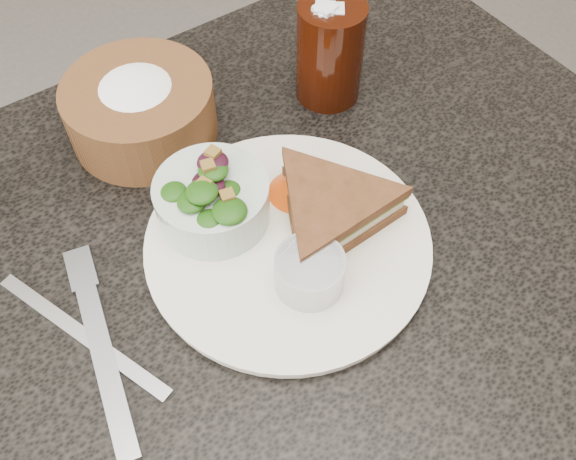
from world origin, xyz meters
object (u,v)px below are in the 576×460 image
at_px(dressing_ramekin, 310,272).
at_px(cola_glass, 330,48).
at_px(sandwich, 331,209).
at_px(bread_basket, 139,102).
at_px(dinner_plate, 288,243).
at_px(salad_bowl, 212,195).
at_px(dining_table, 257,389).

relative_size(dressing_ramekin, cola_glass, 0.50).
relative_size(sandwich, bread_basket, 0.97).
xyz_separation_m(dinner_plate, sandwich, (0.05, -0.01, 0.03)).
relative_size(dinner_plate, salad_bowl, 2.47).
xyz_separation_m(sandwich, bread_basket, (-0.09, 0.24, 0.01)).
xyz_separation_m(dinner_plate, salad_bowl, (-0.05, 0.07, 0.04)).
height_order(dinner_plate, sandwich, sandwich).
bearing_deg(sandwich, dinner_plate, 170.91).
bearing_deg(bread_basket, salad_bowl, -90.39).
relative_size(dressing_ramekin, bread_basket, 0.40).
xyz_separation_m(dressing_ramekin, bread_basket, (-0.03, 0.29, 0.02)).
height_order(salad_bowl, bread_basket, bread_basket).
relative_size(bread_basket, cola_glass, 1.25).
distance_m(dining_table, bread_basket, 0.47).
xyz_separation_m(dining_table, cola_glass, (0.22, 0.14, 0.44)).
height_order(sandwich, dressing_ramekin, sandwich).
relative_size(sandwich, dressing_ramekin, 2.44).
bearing_deg(cola_glass, dressing_ramekin, -130.58).
bearing_deg(dressing_ramekin, dining_table, 111.92).
xyz_separation_m(dining_table, bread_basket, (-0.00, 0.21, 0.42)).
height_order(dinner_plate, cola_glass, cola_glass).
xyz_separation_m(salad_bowl, cola_glass, (0.22, 0.09, 0.02)).
bearing_deg(dining_table, dressing_ramekin, -68.08).
bearing_deg(cola_glass, dining_table, -146.74).
distance_m(dinner_plate, bread_basket, 0.24).
distance_m(sandwich, salad_bowl, 0.12).
height_order(dining_table, salad_bowl, salad_bowl).
bearing_deg(dressing_ramekin, sandwich, 38.10).
distance_m(dinner_plate, cola_glass, 0.25).
distance_m(sandwich, cola_glass, 0.21).
relative_size(dining_table, bread_basket, 5.86).
xyz_separation_m(dinner_plate, bread_basket, (-0.04, 0.23, 0.04)).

